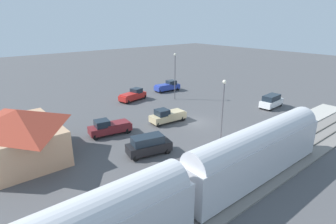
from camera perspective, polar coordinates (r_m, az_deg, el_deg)
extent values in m
plane|color=#4C4C4F|center=(40.09, 5.70, -2.11)|extent=(200.00, 200.00, 0.00)
cube|color=slate|center=(32.67, 23.54, -8.55)|extent=(4.80, 70.00, 0.18)
cube|color=#59544C|center=(32.35, 24.70, -8.70)|extent=(0.10, 70.00, 0.12)
cube|color=#59544C|center=(32.88, 22.47, -7.93)|extent=(0.10, 70.00, 0.12)
cube|color=#B7B2A8|center=(34.34, 17.66, -6.37)|extent=(3.20, 46.00, 0.30)
cube|color=silver|center=(26.97, 18.08, -8.83)|extent=(2.90, 17.62, 3.70)
cube|color=red|center=(27.79, 15.49, -8.41)|extent=(0.04, 16.21, 0.36)
cylinder|color=silver|center=(26.23, 18.47, -5.43)|extent=(2.75, 16.92, 2.76)
cube|color=tan|center=(32.96, -28.24, -5.59)|extent=(10.01, 7.09, 3.76)
pyramid|color=maroon|center=(32.03, -28.99, -1.07)|extent=(10.81, 7.89, 1.75)
cube|color=#4C3323|center=(33.99, -22.17, -5.51)|extent=(1.10, 0.08, 2.10)
cylinder|color=#23284C|center=(28.88, 8.40, -9.32)|extent=(0.22, 0.22, 0.85)
cylinder|color=#2D72B7|center=(28.54, 8.47, -8.01)|extent=(0.36, 0.36, 0.62)
sphere|color=tan|center=(28.35, 8.51, -7.24)|extent=(0.24, 0.24, 0.24)
cube|color=#283D9E|center=(57.09, -0.17, 5.21)|extent=(2.44, 5.56, 0.92)
cube|color=#19232D|center=(57.46, 0.68, 6.20)|extent=(1.87, 1.88, 0.84)
cylinder|color=black|center=(59.08, 1.09, 5.22)|extent=(0.22, 0.76, 0.76)
cylinder|color=black|center=(57.73, 2.08, 4.88)|extent=(0.22, 0.76, 0.76)
cylinder|color=black|center=(56.76, -2.46, 4.64)|extent=(0.22, 0.76, 0.76)
cylinder|color=black|center=(55.35, -1.51, 4.28)|extent=(0.22, 0.76, 0.76)
cube|color=#283D9E|center=(56.45, -0.97, 5.64)|extent=(2.12, 3.13, 0.20)
cube|color=black|center=(30.44, -3.99, -7.36)|extent=(3.02, 5.22, 1.00)
cube|color=#19232D|center=(29.98, -4.30, -5.80)|extent=(2.46, 3.73, 0.88)
cylinder|color=black|center=(32.05, -1.41, -6.91)|extent=(0.22, 0.68, 0.68)
cylinder|color=black|center=(30.66, -0.03, -8.15)|extent=(0.22, 0.68, 0.68)
cylinder|color=black|center=(30.80, -7.89, -8.21)|extent=(0.22, 0.68, 0.68)
cylinder|color=black|center=(29.36, -6.78, -9.60)|extent=(0.22, 0.68, 0.68)
cube|color=red|center=(50.63, -7.40, 3.29)|extent=(3.09, 5.70, 0.92)
cube|color=#19232D|center=(51.11, -6.63, 4.49)|extent=(2.06, 2.06, 0.84)
cylinder|color=black|center=(52.81, -6.40, 3.46)|extent=(0.22, 0.76, 0.76)
cylinder|color=black|center=(51.67, -5.02, 3.16)|extent=(0.22, 0.76, 0.76)
cylinder|color=black|center=(49.94, -9.82, 2.40)|extent=(0.22, 0.76, 0.76)
cylinder|color=black|center=(48.73, -8.44, 2.06)|extent=(0.22, 0.76, 0.76)
cube|color=red|center=(49.85, -8.19, 3.67)|extent=(2.47, 3.31, 0.20)
cube|color=#C6B284|center=(39.57, 0.00, -1.00)|extent=(2.36, 5.53, 0.92)
cube|color=#19232D|center=(38.72, -1.24, -0.07)|extent=(1.85, 1.85, 0.84)
cylinder|color=black|center=(37.93, -1.91, -2.65)|extent=(0.22, 0.76, 0.76)
cylinder|color=black|center=(39.28, -3.29, -1.90)|extent=(0.22, 0.76, 0.76)
cylinder|color=black|center=(40.29, 3.20, -1.35)|extent=(0.22, 0.76, 0.76)
cylinder|color=black|center=(41.57, 1.73, -0.69)|extent=(0.22, 0.76, 0.76)
cube|color=#C6B284|center=(39.90, 1.10, 0.02)|extent=(2.08, 3.10, 0.20)
cube|color=maroon|center=(36.20, -11.99, -3.36)|extent=(2.84, 5.65, 0.92)
cube|color=#19232D|center=(35.62, -13.65, -2.34)|extent=(1.99, 1.99, 0.84)
cylinder|color=black|center=(35.08, -14.83, -5.14)|extent=(0.22, 0.76, 0.76)
cylinder|color=black|center=(36.63, -15.56, -4.17)|extent=(0.22, 0.76, 0.76)
cylinder|color=black|center=(36.27, -8.29, -3.88)|extent=(0.22, 0.76, 0.76)
cylinder|color=black|center=(37.76, -9.27, -2.99)|extent=(0.22, 0.76, 0.76)
cube|color=maroon|center=(36.27, -10.64, -2.27)|extent=(2.34, 3.24, 0.20)
cube|color=white|center=(49.46, 20.77, 1.82)|extent=(2.34, 5.04, 1.00)
cube|color=#19232D|center=(49.08, 20.82, 2.84)|extent=(1.99, 3.56, 0.88)
cylinder|color=black|center=(51.60, 20.78, 1.92)|extent=(0.22, 0.68, 0.68)
cylinder|color=black|center=(50.95, 22.51, 1.49)|extent=(0.22, 0.68, 0.68)
cylinder|color=black|center=(48.30, 18.81, 1.04)|extent=(0.22, 0.68, 0.68)
cylinder|color=black|center=(47.60, 20.63, 0.57)|extent=(0.22, 0.68, 0.68)
cylinder|color=#515156|center=(32.26, 11.27, -0.59)|extent=(0.16, 0.16, 7.46)
sphere|color=#EAE5C6|center=(31.21, 11.72, 6.20)|extent=(0.44, 0.44, 0.44)
cylinder|color=#515156|center=(50.46, 1.45, 7.14)|extent=(0.16, 0.16, 8.11)
sphere|color=#EAE5C6|center=(49.78, 1.49, 11.92)|extent=(0.44, 0.44, 0.44)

